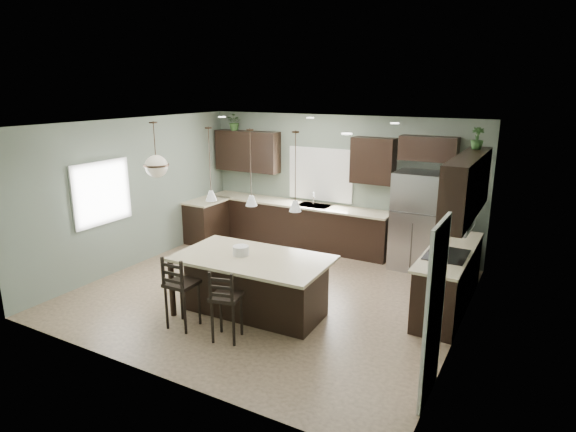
% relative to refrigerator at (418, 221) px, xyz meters
% --- Properties ---
extents(ground, '(6.00, 6.00, 0.00)m').
position_rel_refrigerator_xyz_m(ground, '(-1.82, -2.32, -0.93)').
color(ground, '#9E8466').
rests_on(ground, ground).
extents(pantry_door, '(0.04, 0.82, 2.04)m').
position_rel_refrigerator_xyz_m(pantry_door, '(1.16, -3.87, 0.09)').
color(pantry_door, white).
rests_on(pantry_door, ground).
extents(window_back, '(1.35, 0.02, 1.00)m').
position_rel_refrigerator_xyz_m(window_back, '(-2.22, 0.42, 0.62)').
color(window_back, white).
rests_on(window_back, room_shell).
extents(window_left, '(0.02, 1.10, 1.00)m').
position_rel_refrigerator_xyz_m(window_left, '(-4.80, -3.12, 0.62)').
color(window_left, white).
rests_on(window_left, room_shell).
extents(left_return_cabs, '(0.60, 0.90, 0.90)m').
position_rel_refrigerator_xyz_m(left_return_cabs, '(-4.52, -0.62, -0.48)').
color(left_return_cabs, black).
rests_on(left_return_cabs, ground).
extents(left_return_countertop, '(0.66, 0.96, 0.04)m').
position_rel_refrigerator_xyz_m(left_return_countertop, '(-4.50, -0.62, -0.01)').
color(left_return_countertop, beige).
rests_on(left_return_countertop, left_return_cabs).
extents(back_lower_cabs, '(4.20, 0.60, 0.90)m').
position_rel_refrigerator_xyz_m(back_lower_cabs, '(-2.67, 0.13, -0.48)').
color(back_lower_cabs, black).
rests_on(back_lower_cabs, ground).
extents(back_countertop, '(4.20, 0.66, 0.04)m').
position_rel_refrigerator_xyz_m(back_countertop, '(-2.67, 0.11, -0.01)').
color(back_countertop, beige).
rests_on(back_countertop, back_lower_cabs).
extents(sink_inset, '(0.70, 0.45, 0.01)m').
position_rel_refrigerator_xyz_m(sink_inset, '(-2.22, 0.11, 0.01)').
color(sink_inset, gray).
rests_on(sink_inset, back_countertop).
extents(faucet, '(0.02, 0.02, 0.28)m').
position_rel_refrigerator_xyz_m(faucet, '(-2.22, 0.08, 0.16)').
color(faucet, silver).
rests_on(faucet, back_countertop).
extents(back_upper_left, '(1.55, 0.34, 0.90)m').
position_rel_refrigerator_xyz_m(back_upper_left, '(-3.97, 0.26, 1.02)').
color(back_upper_left, black).
rests_on(back_upper_left, room_shell).
extents(back_upper_right, '(0.85, 0.34, 0.90)m').
position_rel_refrigerator_xyz_m(back_upper_right, '(-1.02, 0.26, 1.02)').
color(back_upper_right, black).
rests_on(back_upper_right, room_shell).
extents(fridge_header, '(1.05, 0.34, 0.45)m').
position_rel_refrigerator_xyz_m(fridge_header, '(0.03, 0.26, 1.32)').
color(fridge_header, black).
rests_on(fridge_header, room_shell).
extents(right_lower_cabs, '(0.60, 2.35, 0.90)m').
position_rel_refrigerator_xyz_m(right_lower_cabs, '(0.88, -1.44, -0.48)').
color(right_lower_cabs, black).
rests_on(right_lower_cabs, ground).
extents(right_countertop, '(0.66, 2.35, 0.04)m').
position_rel_refrigerator_xyz_m(right_countertop, '(0.86, -1.44, -0.01)').
color(right_countertop, beige).
rests_on(right_countertop, right_lower_cabs).
extents(cooktop, '(0.58, 0.75, 0.02)m').
position_rel_refrigerator_xyz_m(cooktop, '(0.86, -1.72, 0.02)').
color(cooktop, black).
rests_on(cooktop, right_countertop).
extents(wall_oven_front, '(0.01, 0.72, 0.60)m').
position_rel_refrigerator_xyz_m(wall_oven_front, '(0.58, -1.72, -0.48)').
color(wall_oven_front, gray).
rests_on(wall_oven_front, right_lower_cabs).
extents(right_upper_cabs, '(0.34, 2.35, 0.90)m').
position_rel_refrigerator_xyz_m(right_upper_cabs, '(1.01, -1.44, 1.02)').
color(right_upper_cabs, black).
rests_on(right_upper_cabs, room_shell).
extents(microwave, '(0.40, 0.75, 0.40)m').
position_rel_refrigerator_xyz_m(microwave, '(0.96, -1.72, 0.62)').
color(microwave, gray).
rests_on(microwave, right_upper_cabs).
extents(refrigerator, '(0.90, 0.74, 1.85)m').
position_rel_refrigerator_xyz_m(refrigerator, '(0.00, 0.00, 0.00)').
color(refrigerator, '#9B9CA4').
rests_on(refrigerator, ground).
extents(kitchen_island, '(2.32, 1.37, 0.92)m').
position_rel_refrigerator_xyz_m(kitchen_island, '(-1.63, -3.15, -0.46)').
color(kitchen_island, black).
rests_on(kitchen_island, ground).
extents(serving_dish, '(0.24, 0.24, 0.14)m').
position_rel_refrigerator_xyz_m(serving_dish, '(-1.83, -3.16, 0.07)').
color(serving_dish, silver).
rests_on(serving_dish, kitchen_island).
extents(bar_stool_left, '(0.42, 0.42, 1.10)m').
position_rel_refrigerator_xyz_m(bar_stool_left, '(-2.30, -3.96, -0.38)').
color(bar_stool_left, black).
rests_on(bar_stool_left, ground).
extents(bar_stool_center, '(0.47, 0.47, 1.03)m').
position_rel_refrigerator_xyz_m(bar_stool_center, '(-1.54, -3.94, -0.41)').
color(bar_stool_center, black).
rests_on(bar_stool_center, ground).
extents(pendant_left, '(0.17, 0.17, 1.10)m').
position_rel_refrigerator_xyz_m(pendant_left, '(-2.33, -3.17, 1.32)').
color(pendant_left, silver).
rests_on(pendant_left, room_shell).
extents(pendant_center, '(0.17, 0.17, 1.10)m').
position_rel_refrigerator_xyz_m(pendant_center, '(-1.63, -3.15, 1.32)').
color(pendant_center, white).
rests_on(pendant_center, room_shell).
extents(pendant_right, '(0.17, 0.17, 1.10)m').
position_rel_refrigerator_xyz_m(pendant_right, '(-0.93, -3.13, 1.32)').
color(pendant_right, white).
rests_on(pendant_right, room_shell).
extents(chandelier, '(0.43, 0.43, 0.94)m').
position_rel_refrigerator_xyz_m(chandelier, '(-3.79, -2.77, 1.40)').
color(chandelier, beige).
rests_on(chandelier, room_shell).
extents(plant_back_left, '(0.41, 0.38, 0.38)m').
position_rel_refrigerator_xyz_m(plant_back_left, '(-4.27, 0.23, 1.66)').
color(plant_back_left, '#2F5224').
rests_on(plant_back_left, back_upper_left).
extents(plant_right_wall, '(0.24, 0.24, 0.34)m').
position_rel_refrigerator_xyz_m(plant_right_wall, '(0.98, -0.66, 1.65)').
color(plant_right_wall, '#2B5224').
rests_on(plant_right_wall, right_upper_cabs).
extents(room_shell, '(6.00, 6.00, 6.00)m').
position_rel_refrigerator_xyz_m(room_shell, '(-1.82, -2.32, 0.77)').
color(room_shell, slate).
rests_on(room_shell, ground).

